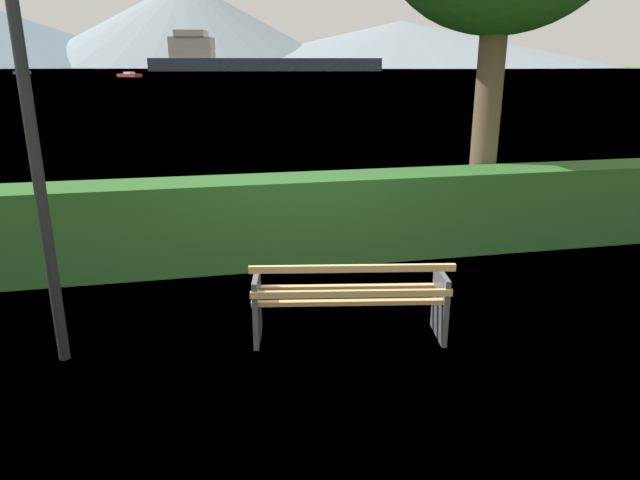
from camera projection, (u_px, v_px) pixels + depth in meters
name	position (u px, v px, depth m)	size (l,w,h in m)	color
ground_plane	(348.00, 336.00, 5.67)	(1400.00, 1400.00, 0.00)	#4C6B33
water_surface	(192.00, 70.00, 291.86)	(620.00, 620.00, 0.00)	slate
park_bench	(350.00, 299.00, 5.49)	(1.95, 0.90, 0.87)	tan
hedge_row	(303.00, 219.00, 7.75)	(13.06, 0.79, 1.16)	#285B23
lamp_post	(18.00, 42.00, 4.43)	(0.30, 0.30, 4.12)	black
cargo_ship_large	(248.00, 60.00, 238.10)	(96.73, 31.51, 16.03)	#2D384C
fishing_boat_near	(22.00, 72.00, 161.40)	(3.85, 5.49, 1.72)	#335693
sailboat_mid	(129.00, 75.00, 124.81)	(5.64, 5.85, 1.09)	#B2332D
distant_hills	(185.00, 34.00, 526.00)	(772.41, 410.51, 76.38)	slate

